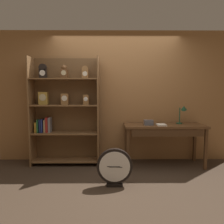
{
  "coord_description": "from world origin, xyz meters",
  "views": [
    {
      "loc": [
        -0.11,
        -2.91,
        1.39
      ],
      "look_at": [
        -0.09,
        0.59,
        1.05
      ],
      "focal_mm": 33.14,
      "sensor_mm": 36.0,
      "label": 1
    }
  ],
  "objects_px": {
    "workbench": "(164,129)",
    "open_repair_manual": "(161,125)",
    "desk_lamp": "(183,112)",
    "toolbox_small": "(149,123)",
    "bookshelf": "(64,111)",
    "round_clock_large": "(115,167)"
  },
  "relations": [
    {
      "from": "bookshelf",
      "to": "open_repair_manual",
      "type": "height_order",
      "value": "bookshelf"
    },
    {
      "from": "bookshelf",
      "to": "round_clock_large",
      "type": "relative_size",
      "value": 3.6
    },
    {
      "from": "bookshelf",
      "to": "toolbox_small",
      "type": "height_order",
      "value": "bookshelf"
    },
    {
      "from": "desk_lamp",
      "to": "toolbox_small",
      "type": "relative_size",
      "value": 2.28
    },
    {
      "from": "toolbox_small",
      "to": "desk_lamp",
      "type": "bearing_deg",
      "value": 10.23
    },
    {
      "from": "bookshelf",
      "to": "toolbox_small",
      "type": "distance_m",
      "value": 1.62
    },
    {
      "from": "workbench",
      "to": "desk_lamp",
      "type": "distance_m",
      "value": 0.5
    },
    {
      "from": "toolbox_small",
      "to": "open_repair_manual",
      "type": "xyz_separation_m",
      "value": [
        0.23,
        -0.04,
        -0.04
      ]
    },
    {
      "from": "toolbox_small",
      "to": "bookshelf",
      "type": "bearing_deg",
      "value": 174.24
    },
    {
      "from": "desk_lamp",
      "to": "round_clock_large",
      "type": "height_order",
      "value": "desk_lamp"
    },
    {
      "from": "desk_lamp",
      "to": "round_clock_large",
      "type": "xyz_separation_m",
      "value": [
        -1.31,
        -0.95,
        -0.73
      ]
    },
    {
      "from": "bookshelf",
      "to": "open_repair_manual",
      "type": "relative_size",
      "value": 9.28
    },
    {
      "from": "workbench",
      "to": "round_clock_large",
      "type": "height_order",
      "value": "workbench"
    },
    {
      "from": "workbench",
      "to": "open_repair_manual",
      "type": "height_order",
      "value": "open_repair_manual"
    },
    {
      "from": "workbench",
      "to": "bookshelf",
      "type": "bearing_deg",
      "value": 176.28
    },
    {
      "from": "workbench",
      "to": "open_repair_manual",
      "type": "xyz_separation_m",
      "value": [
        -0.08,
        -0.08,
        0.1
      ]
    },
    {
      "from": "desk_lamp",
      "to": "workbench",
      "type": "bearing_deg",
      "value": -167.21
    },
    {
      "from": "round_clock_large",
      "to": "open_repair_manual",
      "type": "bearing_deg",
      "value": 42.09
    },
    {
      "from": "desk_lamp",
      "to": "toolbox_small",
      "type": "xyz_separation_m",
      "value": [
        -0.67,
        -0.12,
        -0.19
      ]
    },
    {
      "from": "toolbox_small",
      "to": "round_clock_large",
      "type": "bearing_deg",
      "value": -127.85
    },
    {
      "from": "toolbox_small",
      "to": "workbench",
      "type": "bearing_deg",
      "value": 7.07
    },
    {
      "from": "round_clock_large",
      "to": "bookshelf",
      "type": "bearing_deg",
      "value": 133.87
    }
  ]
}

